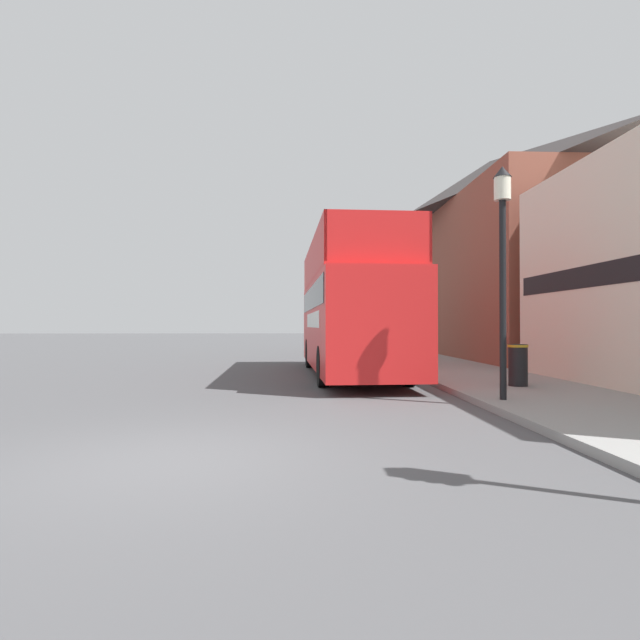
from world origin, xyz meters
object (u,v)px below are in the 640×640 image
object	(u,v)px
tour_bus	(350,316)
lamp_post_second	(408,279)
lamp_post_nearest	(503,238)
litter_bin	(518,364)
parked_car_ahead_of_bus	(350,345)

from	to	relation	value
tour_bus	lamp_post_second	world-z (taller)	lamp_post_second
lamp_post_nearest	lamp_post_second	size ratio (longest dim) A/B	1.02
lamp_post_nearest	litter_bin	distance (m)	3.64
tour_bus	lamp_post_second	bearing A→B (deg)	32.75
lamp_post_second	litter_bin	bearing A→B (deg)	-76.26
lamp_post_nearest	litter_bin	world-z (taller)	lamp_post_nearest
tour_bus	lamp_post_nearest	world-z (taller)	lamp_post_nearest
lamp_post_nearest	lamp_post_second	world-z (taller)	lamp_post_nearest
parked_car_ahead_of_bus	litter_bin	size ratio (longest dim) A/B	4.35
tour_bus	litter_bin	xyz separation A→B (m)	(3.62, -4.17, -1.24)
litter_bin	parked_car_ahead_of_bus	bearing A→B (deg)	104.80
lamp_post_second	litter_bin	world-z (taller)	lamp_post_second
litter_bin	lamp_post_nearest	bearing A→B (deg)	-120.56
parked_car_ahead_of_bus	lamp_post_nearest	xyz separation A→B (m)	(1.63, -13.15, 2.63)
tour_bus	litter_bin	bearing A→B (deg)	-50.98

